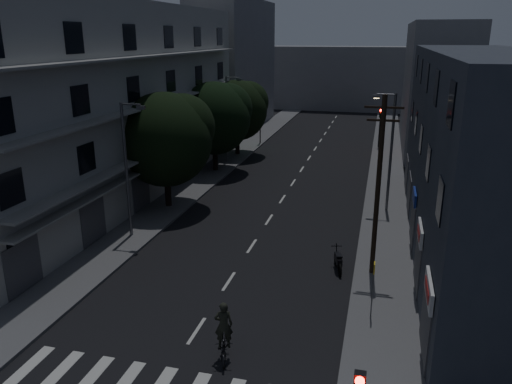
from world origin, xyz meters
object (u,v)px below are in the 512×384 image
at_px(motorcycle, 338,261).
at_px(bus_stop_sign, 373,280).
at_px(utility_pole, 378,184).
at_px(cyclist, 224,340).

bearing_deg(motorcycle, bus_stop_sign, -81.96).
bearing_deg(bus_stop_sign, utility_pole, 91.29).
distance_m(utility_pole, cyclist, 10.73).
height_order(bus_stop_sign, cyclist, bus_stop_sign).
bearing_deg(cyclist, utility_pole, 40.70).
xyz_separation_m(utility_pole, cyclist, (-5.20, -8.46, -4.07)).
xyz_separation_m(utility_pole, motorcycle, (-1.73, 0.08, -4.37)).
relative_size(motorcycle, cyclist, 0.81).
bearing_deg(utility_pole, bus_stop_sign, -88.71).
relative_size(bus_stop_sign, cyclist, 1.06).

